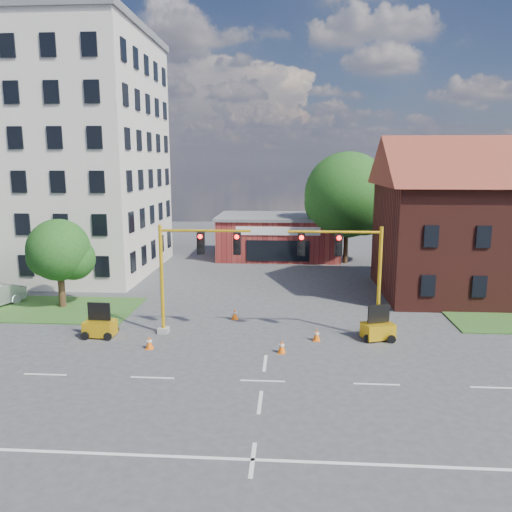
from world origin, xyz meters
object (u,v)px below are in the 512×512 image
Objects in this scene: signal_mast_west at (191,266)px; trailer_west at (100,327)px; signal_mast_east at (349,268)px; trailer_east at (378,329)px; pickup_white at (433,293)px.

trailer_west is (-5.01, -0.87, -3.34)m from signal_mast_west.
signal_mast_west and signal_mast_east have the same top height.
trailer_east is 0.38× the size of pickup_white.
pickup_white is at bearing 36.85° from trailer_east.
signal_mast_west is at bearing 127.10° from pickup_white.
pickup_white is (6.72, 7.48, -3.22)m from signal_mast_east.
trailer_east is 9.24m from pickup_white.
trailer_west is 0.37× the size of pickup_white.
signal_mast_west is 17.45m from pickup_white.
signal_mast_west is at bearing 158.75° from trailer_east.
signal_mast_east is 3.32× the size of trailer_west.
signal_mast_east is at bearing 6.65° from trailer_west.
trailer_west is 22.08m from pickup_white.
signal_mast_west reaches higher than pickup_white.
signal_mast_east reaches higher than trailer_west.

